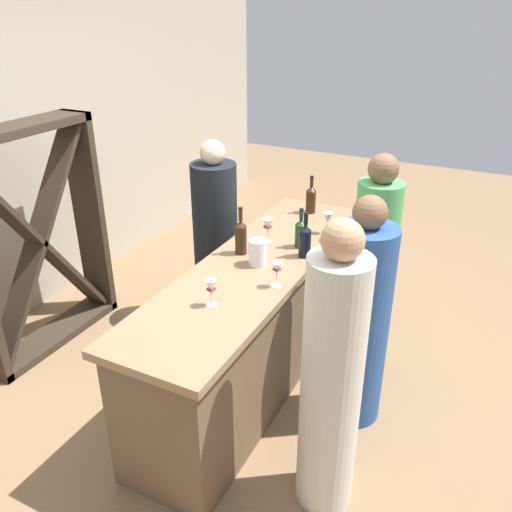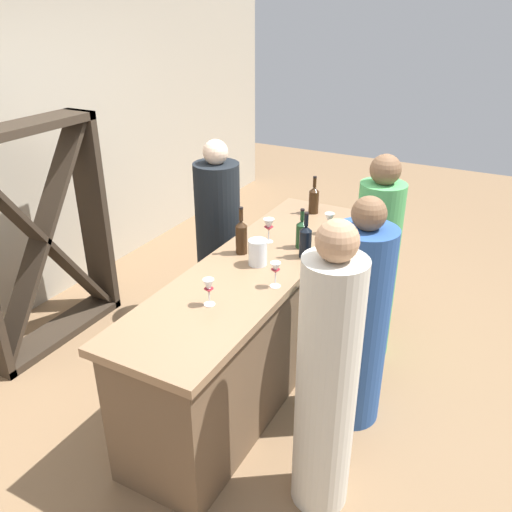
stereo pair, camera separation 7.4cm
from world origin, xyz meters
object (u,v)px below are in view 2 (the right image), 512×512
wine_bottle_leftmost_amber_brown (241,236)px  water_pitcher (258,252)px  wine_glass_near_center (329,219)px  person_server_behind (218,239)px  wine_bottle_center_olive_green (302,233)px  wine_glass_near_left (275,270)px  wine_rack (40,239)px  wine_glass_near_right (209,288)px  person_center_guest (358,324)px  wine_bottle_second_right_amber_brown (314,199)px  person_left_guest (375,266)px  wine_glass_far_left (269,226)px  person_right_guest (327,384)px  wine_bottle_second_left_near_black (305,240)px

wine_bottle_leftmost_amber_brown → water_pitcher: bearing=-119.0°
wine_glass_near_center → person_server_behind: bearing=91.5°
wine_bottle_center_olive_green → wine_glass_near_left: (-0.57, -0.08, 0.01)m
water_pitcher → wine_glass_near_left: bearing=-132.5°
wine_rack → wine_glass_near_right: 1.70m
wine_rack → wine_bottle_center_olive_green: (0.63, -1.81, 0.18)m
wine_glass_near_left → person_center_guest: size_ratio=0.10×
wine_bottle_second_right_amber_brown → water_pitcher: size_ratio=1.78×
wine_bottle_center_olive_green → wine_glass_near_center: 0.32m
water_pitcher → person_server_behind: person_server_behind is taller
wine_bottle_second_right_amber_brown → wine_glass_near_left: 1.23m
person_left_guest → wine_glass_far_left: bearing=16.3°
wine_bottle_second_right_amber_brown → wine_bottle_center_olive_green: bearing=-164.7°
wine_bottle_second_right_amber_brown → person_left_guest: 0.73m
person_server_behind → person_right_guest: bearing=-32.9°
wine_glass_near_left → person_center_guest: 0.61m
wine_bottle_center_olive_green → water_pitcher: wine_bottle_center_olive_green is taller
water_pitcher → person_server_behind: 1.00m
wine_bottle_second_left_near_black → wine_glass_far_left: bearing=72.7°
wine_glass_far_left → person_server_behind: size_ratio=0.11×
water_pitcher → person_center_guest: 0.75m
wine_bottle_leftmost_amber_brown → water_pitcher: 0.20m
wine_glass_near_right → person_center_guest: size_ratio=0.11×
wine_bottle_leftmost_amber_brown → person_server_behind: (0.55, 0.53, -0.35)m
wine_rack → person_server_behind: wine_rack is taller
water_pitcher → wine_glass_near_center: bearing=-18.3°
wine_bottle_leftmost_amber_brown → person_left_guest: 1.02m
wine_glass_near_left → wine_glass_near_center: (0.87, 0.00, -0.00)m
person_left_guest → wine_bottle_center_olive_green: bearing=26.1°
wine_bottle_leftmost_amber_brown → wine_bottle_second_right_amber_brown: 0.91m
wine_rack → person_left_guest: size_ratio=1.10×
wine_glass_near_left → water_pitcher: (0.21, 0.22, -0.03)m
person_server_behind → wine_bottle_second_left_near_black: bearing=-13.8°
wine_glass_near_center → wine_glass_near_left: bearing=-179.8°
person_left_guest → person_right_guest: 1.43m
water_pitcher → person_left_guest: bearing=-38.3°
person_right_guest → person_server_behind: 1.98m
wine_glass_near_left → wine_glass_near_right: (-0.35, 0.23, -0.00)m
person_center_guest → wine_glass_far_left: bearing=-32.7°
water_pitcher → person_right_guest: bearing=-133.1°
wine_bottle_center_olive_green → person_right_guest: size_ratio=0.17×
wine_glass_far_left → wine_bottle_center_olive_green: bearing=-83.9°
wine_bottle_second_left_near_black → person_server_behind: bearing=66.3°
wine_bottle_second_right_amber_brown → wine_glass_near_center: 0.41m
wine_glass_near_center → wine_glass_near_right: (-1.23, 0.23, -0.00)m
wine_bottle_center_olive_green → person_center_guest: size_ratio=0.19×
wine_rack → person_center_guest: bearing=-83.7°
person_right_guest → wine_bottle_second_right_amber_brown: bearing=-58.7°
wine_rack → person_center_guest: (0.26, -2.35, -0.16)m
wine_glass_near_right → person_center_guest: person_center_guest is taller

